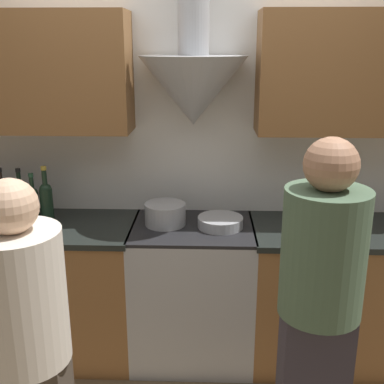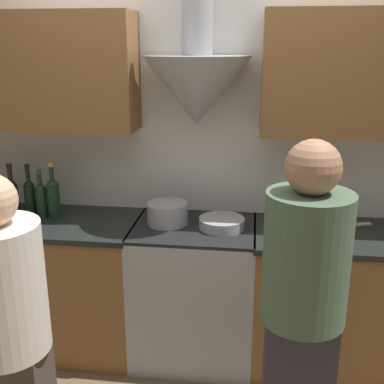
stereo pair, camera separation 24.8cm
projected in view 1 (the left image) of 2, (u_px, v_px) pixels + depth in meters
ground_plane at (191, 383)px, 2.91m from camera, size 12.00×12.00×0.00m
wall_back at (193, 125)px, 3.02m from camera, size 8.40×0.64×2.60m
counter_left at (37, 289)px, 3.10m from camera, size 1.29×0.62×0.90m
counter_right at (350, 294)px, 3.04m from camera, size 1.26×0.62×0.90m
stove_range at (193, 291)px, 3.07m from camera, size 0.75×0.60×0.90m
wine_bottle_4 at (3, 201)px, 2.97m from camera, size 0.08×0.08×0.35m
wine_bottle_5 at (21, 201)px, 2.99m from camera, size 0.07×0.07×0.34m
wine_bottle_6 at (34, 203)px, 2.97m from camera, size 0.07×0.07×0.32m
wine_bottle_7 at (47, 200)px, 2.97m from camera, size 0.08×0.08×0.36m
stock_pot at (165, 214)px, 2.95m from camera, size 0.25×0.25×0.13m
mixing_bowl at (220, 222)px, 2.92m from camera, size 0.28×0.28×0.06m
chefs_knife at (344, 220)px, 3.03m from camera, size 0.27×0.12×0.01m
person_foreground_left at (27, 351)px, 1.85m from camera, size 0.34×0.34×1.52m
person_foreground_right at (319, 307)px, 2.04m from camera, size 0.35×0.35×1.62m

